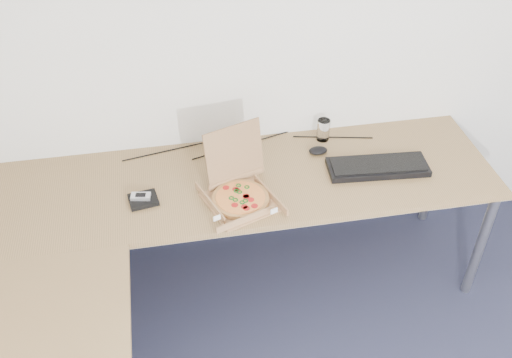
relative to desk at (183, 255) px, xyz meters
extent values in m
cube|color=olive|center=(0.32, 0.43, 0.01)|extent=(2.50, 0.70, 0.03)
cylinder|color=gray|center=(1.52, 0.73, -0.35)|extent=(0.05, 0.05, 0.70)
cube|color=#A8794D|center=(0.29, 0.26, 0.03)|extent=(0.29, 0.29, 0.01)
cube|color=#A8794D|center=(0.29, 0.42, 0.18)|extent=(0.29, 0.06, 0.29)
cylinder|color=#BE8042|center=(0.29, 0.26, 0.05)|extent=(0.27, 0.27, 0.02)
cylinder|color=#BF3A1F|center=(0.29, 0.26, 0.06)|extent=(0.23, 0.23, 0.00)
cylinder|color=white|center=(0.80, 0.68, 0.09)|extent=(0.07, 0.07, 0.12)
cube|color=black|center=(1.00, 0.38, 0.05)|extent=(0.51, 0.21, 0.03)
ellipsoid|color=black|center=(0.75, 0.56, 0.05)|extent=(0.11, 0.08, 0.03)
cube|color=black|center=(-0.15, 0.35, 0.04)|extent=(0.15, 0.13, 0.02)
cube|color=#B2B5BA|center=(-0.16, 0.35, 0.06)|extent=(0.10, 0.06, 0.02)
camera|label=1|loc=(-0.01, -1.77, 1.84)|focal=41.26mm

